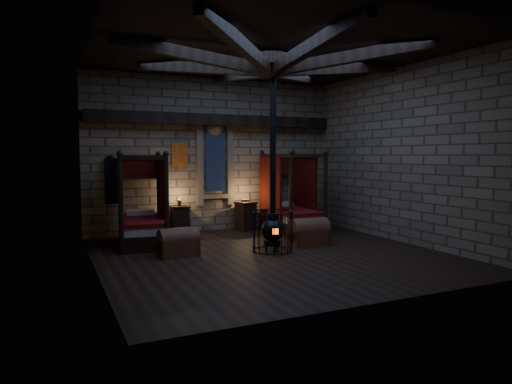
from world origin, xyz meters
name	(u,v)px	position (x,y,z in m)	size (l,w,h in m)	color
room	(269,75)	(0.00, 0.09, 3.74)	(7.02, 7.02, 4.29)	black
bed_left	(142,222)	(-2.25, 2.27, 0.52)	(1.31, 2.12, 2.09)	black
bed_right	(290,213)	(1.78, 2.35, 0.53)	(1.20, 2.10, 2.13)	black
trunk_left	(178,243)	(-1.80, 0.71, 0.26)	(0.84, 0.56, 0.59)	brown
trunk_right	(309,233)	(1.26, 0.52, 0.29)	(0.90, 0.60, 0.65)	brown
nightstand_left	(180,220)	(-1.12, 3.11, 0.39)	(0.49, 0.47, 0.94)	black
nightstand_right	(246,216)	(0.75, 3.07, 0.41)	(0.59, 0.57, 0.87)	black
stove	(273,226)	(0.15, 0.20, 0.57)	(0.87, 0.87, 4.05)	black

